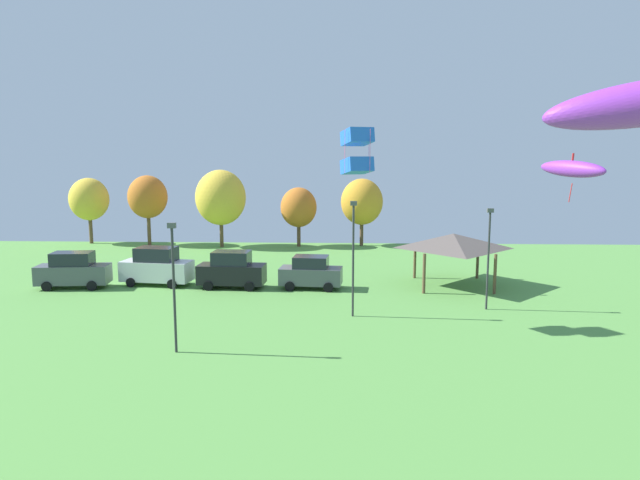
{
  "coord_description": "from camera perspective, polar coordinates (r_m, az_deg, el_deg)",
  "views": [
    {
      "loc": [
        2.4,
        2.13,
        8.71
      ],
      "look_at": [
        1.8,
        17.43,
        6.49
      ],
      "focal_mm": 32.0,
      "sensor_mm": 36.0,
      "label": 1
    }
  ],
  "objects": [
    {
      "name": "treeline_tree_3",
      "position": [
        55.92,
        -2.15,
        3.27
      ],
      "size": [
        3.54,
        3.54,
        5.82
      ],
      "color": "brown",
      "rests_on": "ground"
    },
    {
      "name": "parked_car_second_from_left",
      "position": [
        40.73,
        -16.01,
        -2.58
      ],
      "size": [
        4.97,
        2.49,
        2.63
      ],
      "rotation": [
        0.0,
        0.0,
        -0.13
      ],
      "color": "silver",
      "rests_on": "ground"
    },
    {
      "name": "treeline_tree_0",
      "position": [
        62.38,
        -22.1,
        3.79
      ],
      "size": [
        3.91,
        3.91,
        6.67
      ],
      "color": "brown",
      "rests_on": "ground"
    },
    {
      "name": "light_post_1",
      "position": [
        26.13,
        -14.43,
        -3.87
      ],
      "size": [
        0.36,
        0.2,
        5.89
      ],
      "color": "#2D2D33",
      "rests_on": "ground"
    },
    {
      "name": "kite_flying_1",
      "position": [
        29.1,
        3.74,
        8.85
      ],
      "size": [
        1.75,
        1.81,
        2.36
      ],
      "color": "blue"
    },
    {
      "name": "kite_flying_7",
      "position": [
        35.88,
        23.89,
        6.52
      ],
      "size": [
        3.01,
        4.33,
        2.81
      ],
      "color": "purple"
    },
    {
      "name": "light_post_0",
      "position": [
        31.1,
        3.34,
        -1.23
      ],
      "size": [
        0.36,
        0.2,
        6.39
      ],
      "color": "#2D2D33",
      "rests_on": "ground"
    },
    {
      "name": "treeline_tree_1",
      "position": [
        59.29,
        -16.86,
        4.13
      ],
      "size": [
        3.87,
        3.87,
        6.96
      ],
      "color": "brown",
      "rests_on": "ground"
    },
    {
      "name": "treeline_tree_2",
      "position": [
        56.37,
        -9.91,
        4.2
      ],
      "size": [
        4.89,
        4.89,
        7.54
      ],
      "color": "brown",
      "rests_on": "ground"
    },
    {
      "name": "treeline_tree_4",
      "position": [
        56.55,
        4.21,
        3.82
      ],
      "size": [
        4.15,
        4.15,
        6.65
      ],
      "color": "brown",
      "rests_on": "ground"
    },
    {
      "name": "parked_car_third_from_left",
      "position": [
        38.72,
        -8.82,
        -2.99
      ],
      "size": [
        4.53,
        2.23,
        2.5
      ],
      "rotation": [
        0.0,
        0.0,
        -0.05
      ],
      "color": "black",
      "rests_on": "ground"
    },
    {
      "name": "light_post_2",
      "position": [
        33.93,
        16.5,
        -1.21
      ],
      "size": [
        0.36,
        0.2,
        5.87
      ],
      "color": "#2D2D33",
      "rests_on": "ground"
    },
    {
      "name": "parked_car_leftmost",
      "position": [
        41.71,
        -23.46,
        -2.81
      ],
      "size": [
        4.83,
        2.31,
        2.45
      ],
      "rotation": [
        0.0,
        0.0,
        0.11
      ],
      "color": "#4C5156",
      "rests_on": "ground"
    },
    {
      "name": "park_pavilion",
      "position": [
        39.74,
        13.19,
        -0.11
      ],
      "size": [
        5.85,
        6.15,
        3.6
      ],
      "color": "brown",
      "rests_on": "ground"
    },
    {
      "name": "parked_car_rightmost_in_row",
      "position": [
        38.13,
        -0.92,
        -3.27
      ],
      "size": [
        4.26,
        2.31,
        2.2
      ],
      "rotation": [
        0.0,
        0.0,
        -0.09
      ],
      "color": "#4C5156",
      "rests_on": "ground"
    }
  ]
}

